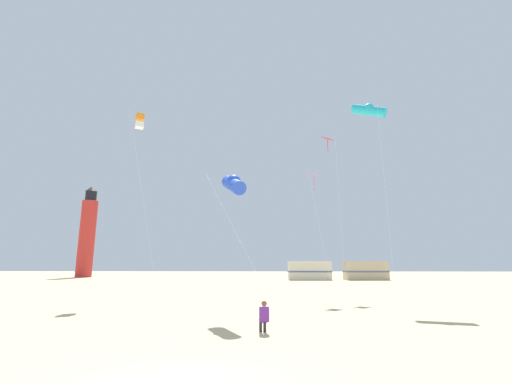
% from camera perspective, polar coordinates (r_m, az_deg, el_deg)
% --- Properties ---
extents(kite_flyer_standing, '(0.39, 0.54, 1.16)m').
position_cam_1_polar(kite_flyer_standing, '(13.56, 1.30, -19.79)').
color(kite_flyer_standing, '#722D99').
rests_on(kite_flyer_standing, ground).
extents(kite_tube_blue, '(3.33, 3.60, 7.21)m').
position_cam_1_polar(kite_tube_blue, '(17.76, -3.74, 1.31)').
color(kite_tube_blue, silver).
rests_on(kite_tube_blue, ground).
extents(kite_box_orange, '(2.63, 2.63, 14.20)m').
position_cam_1_polar(kite_box_orange, '(29.55, -18.66, 10.96)').
color(kite_box_orange, silver).
rests_on(kite_box_orange, ground).
extents(kite_diamond_scarlet, '(1.63, 1.63, 13.38)m').
position_cam_1_polar(kite_diamond_scarlet, '(30.86, 11.92, 7.43)').
color(kite_diamond_scarlet, silver).
rests_on(kite_diamond_scarlet, ground).
extents(kite_tube_cyan, '(2.54, 1.87, 14.16)m').
position_cam_1_polar(kite_tube_cyan, '(27.09, 18.17, 12.73)').
color(kite_tube_cyan, silver).
rests_on(kite_tube_cyan, ground).
extents(kite_diamond_rainbow, '(1.63, 1.63, 9.27)m').
position_cam_1_polar(kite_diamond_rainbow, '(26.18, 9.60, 2.14)').
color(kite_diamond_rainbow, silver).
rests_on(kite_diamond_rainbow, ground).
extents(lighthouse_distant, '(2.80, 2.80, 16.80)m').
position_cam_1_polar(lighthouse_distant, '(71.49, -26.12, -6.21)').
color(lighthouse_distant, red).
rests_on(lighthouse_distant, ground).
extents(rv_van_cream, '(6.54, 2.62, 2.80)m').
position_cam_1_polar(rv_van_cream, '(54.31, 8.82, -12.72)').
color(rv_van_cream, beige).
rests_on(rv_van_cream, ground).
extents(rv_van_tan, '(6.61, 2.87, 2.80)m').
position_cam_1_polar(rv_van_tan, '(56.27, 17.67, -12.28)').
color(rv_van_tan, '#C6B28C').
rests_on(rv_van_tan, ground).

